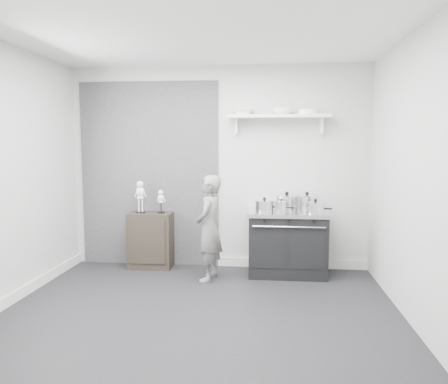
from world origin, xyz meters
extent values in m
plane|color=black|center=(0.00, 0.00, 0.00)|extent=(4.00, 4.00, 0.00)
cube|color=#B3B3B1|center=(0.00, 1.80, 1.35)|extent=(4.00, 0.02, 2.70)
cube|color=#B3B3B1|center=(0.00, -1.80, 1.35)|extent=(4.00, 0.02, 2.70)
cube|color=#B3B3B1|center=(2.00, 0.00, 1.35)|extent=(0.02, 3.60, 2.70)
cube|color=silver|center=(0.00, 0.00, 2.70)|extent=(4.00, 3.60, 0.02)
cube|color=black|center=(-0.95, 1.79, 1.25)|extent=(1.90, 0.02, 2.50)
cube|color=silver|center=(1.00, 1.78, 0.06)|extent=(2.00, 0.03, 0.12)
cube|color=silver|center=(-1.98, 0.00, 0.06)|extent=(0.03, 3.60, 0.12)
cube|color=white|center=(0.80, 1.67, 2.02)|extent=(1.30, 0.26, 0.04)
cube|color=white|center=(0.25, 1.74, 1.90)|extent=(0.03, 0.12, 0.20)
cube|color=white|center=(1.35, 1.74, 1.90)|extent=(0.03, 0.12, 0.20)
cube|color=black|center=(0.93, 1.48, 0.39)|extent=(0.97, 0.58, 0.77)
cube|color=silver|center=(0.93, 1.48, 0.80)|extent=(1.02, 0.62, 0.05)
cube|color=black|center=(0.70, 1.19, 0.41)|extent=(0.41, 0.02, 0.50)
cube|color=black|center=(1.16, 1.19, 0.41)|extent=(0.41, 0.02, 0.50)
cylinder|color=silver|center=(0.93, 1.16, 0.68)|extent=(0.87, 0.02, 0.02)
cylinder|color=black|center=(0.64, 1.18, 0.75)|extent=(0.04, 0.03, 0.04)
cylinder|color=black|center=(0.93, 1.18, 0.75)|extent=(0.04, 0.03, 0.04)
cylinder|color=black|center=(1.22, 1.18, 0.75)|extent=(0.04, 0.03, 0.04)
cube|color=black|center=(-0.90, 1.61, 0.37)|extent=(0.58, 0.34, 0.75)
imported|color=slate|center=(-0.04, 1.15, 0.65)|extent=(0.37, 0.51, 1.29)
cylinder|color=silver|center=(0.63, 1.40, 0.88)|extent=(0.23, 0.23, 0.13)
cylinder|color=silver|center=(0.63, 1.40, 0.95)|extent=(0.24, 0.24, 0.01)
sphere|color=black|center=(0.63, 1.40, 0.98)|extent=(0.04, 0.04, 0.04)
cylinder|color=black|center=(0.78, 1.40, 0.88)|extent=(0.10, 0.02, 0.02)
cylinder|color=silver|center=(0.91, 1.61, 0.91)|extent=(0.28, 0.28, 0.17)
cylinder|color=silver|center=(0.91, 1.61, 1.00)|extent=(0.29, 0.29, 0.01)
sphere|color=black|center=(0.91, 1.61, 1.03)|extent=(0.05, 0.05, 0.05)
cylinder|color=black|center=(1.09, 1.61, 0.91)|extent=(0.10, 0.02, 0.02)
cylinder|color=silver|center=(1.17, 1.60, 0.91)|extent=(0.27, 0.27, 0.17)
cylinder|color=silver|center=(1.17, 1.60, 1.00)|extent=(0.28, 0.28, 0.02)
sphere|color=black|center=(1.17, 1.60, 1.03)|extent=(0.05, 0.05, 0.05)
cylinder|color=black|center=(1.35, 1.60, 0.91)|extent=(0.10, 0.02, 0.02)
cylinder|color=silver|center=(1.25, 1.29, 0.89)|extent=(0.22, 0.22, 0.13)
cylinder|color=silver|center=(1.25, 1.29, 0.96)|extent=(0.23, 0.23, 0.01)
sphere|color=black|center=(1.25, 1.29, 0.99)|extent=(0.04, 0.04, 0.04)
cylinder|color=black|center=(1.40, 1.29, 0.89)|extent=(0.10, 0.02, 0.02)
cylinder|color=silver|center=(0.83, 1.35, 0.88)|extent=(0.16, 0.16, 0.13)
cylinder|color=silver|center=(0.83, 1.35, 0.95)|extent=(0.16, 0.16, 0.01)
sphere|color=black|center=(0.83, 1.35, 0.98)|extent=(0.03, 0.03, 0.03)
cylinder|color=black|center=(0.95, 1.35, 0.88)|extent=(0.10, 0.02, 0.02)
imported|color=white|center=(0.34, 1.67, 2.07)|extent=(0.28, 0.28, 0.07)
imported|color=white|center=(0.86, 1.67, 2.08)|extent=(0.26, 0.26, 0.08)
cylinder|color=white|center=(1.17, 1.67, 2.07)|extent=(0.26, 0.26, 0.06)
camera|label=1|loc=(0.68, -4.04, 1.66)|focal=35.00mm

